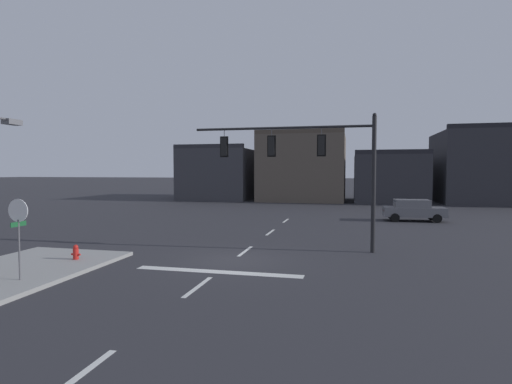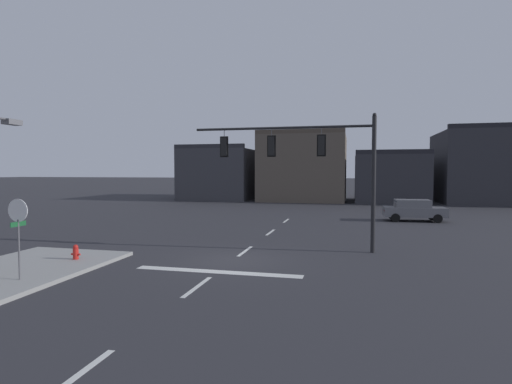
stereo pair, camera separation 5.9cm
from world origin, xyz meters
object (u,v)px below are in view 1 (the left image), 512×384
fire_hydrant (76,255)px  stop_sign (18,220)px  signal_mast_near_side (310,156)px  car_lot_nearside (413,210)px

fire_hydrant → stop_sign: bearing=-85.4°
signal_mast_near_side → stop_sign: (-8.75, -8.09, -2.29)m
car_lot_nearside → fire_hydrant: (-15.41, -17.87, -0.53)m
stop_sign → fire_hydrant: (-0.25, 3.13, -1.82)m
stop_sign → car_lot_nearside: size_ratio=0.63×
car_lot_nearside → fire_hydrant: car_lot_nearside is taller
car_lot_nearside → fire_hydrant: 23.60m
fire_hydrant → car_lot_nearside: bearing=49.2°
signal_mast_near_side → stop_sign: signal_mast_near_side is taller
stop_sign → fire_hydrant: 3.62m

